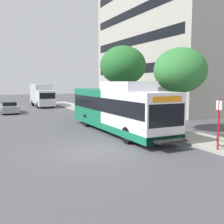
{
  "coord_description": "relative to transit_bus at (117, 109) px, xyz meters",
  "views": [
    {
      "loc": [
        -5.02,
        -12.65,
        3.62
      ],
      "look_at": [
        2.88,
        3.41,
        1.6
      ],
      "focal_mm": 42.88,
      "sensor_mm": 36.0,
      "label": 1
    }
  ],
  "objects": [
    {
      "name": "parked_car_far_lane",
      "position": [
        -5.88,
        16.07,
        -1.04
      ],
      "size": [
        1.8,
        4.5,
        1.33
      ],
      "color": "#93999E",
      "rests_on": "ground"
    },
    {
      "name": "sidewalk_curb",
      "position": [
        3.24,
        1.67,
        -1.63
      ],
      "size": [
        3.0,
        56.0,
        0.14
      ],
      "primitive_type": "cube",
      "color": "#A8A399",
      "rests_on": "ground"
    },
    {
      "name": "street_tree_mid_block",
      "position": [
        3.84,
        6.26,
        3.5
      ],
      "size": [
        4.48,
        4.48,
        6.98
      ],
      "color": "#4C3823",
      "rests_on": "sidewalk_curb"
    },
    {
      "name": "street_tree_near_stop",
      "position": [
        4.03,
        -1.92,
        2.72
      ],
      "size": [
        3.75,
        3.75,
        5.9
      ],
      "color": "#4C3823",
      "rests_on": "sidewalk_curb"
    },
    {
      "name": "transit_bus",
      "position": [
        0.0,
        0.0,
        0.0
      ],
      "size": [
        2.58,
        12.25,
        3.65
      ],
      "color": "white",
      "rests_on": "ground"
    },
    {
      "name": "box_truck_background",
      "position": [
        -0.7,
        22.7,
        0.04
      ],
      "size": [
        2.32,
        7.01,
        3.25
      ],
      "color": "silver",
      "rests_on": "ground"
    },
    {
      "name": "ground_plane",
      "position": [
        -3.76,
        3.67,
        -1.7
      ],
      "size": [
        120.0,
        120.0,
        0.0
      ],
      "primitive_type": "plane",
      "color": "#4C4C51"
    },
    {
      "name": "bus_stop_sign_pole",
      "position": [
        2.08,
        -7.26,
        -0.05
      ],
      "size": [
        0.1,
        0.36,
        2.6
      ],
      "color": "red",
      "rests_on": "sidewalk_curb"
    }
  ]
}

